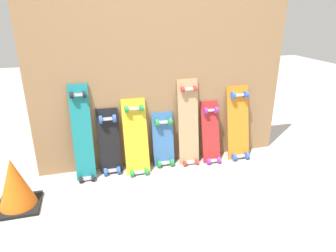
{
  "coord_description": "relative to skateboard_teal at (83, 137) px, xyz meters",
  "views": [
    {
      "loc": [
        -0.69,
        -2.56,
        1.43
      ],
      "look_at": [
        0.0,
        -0.07,
        0.41
      ],
      "focal_mm": 32.08,
      "sensor_mm": 36.0,
      "label": 1
    }
  ],
  "objects": [
    {
      "name": "skateboard_red",
      "position": [
        1.21,
        0.0,
        -0.12
      ],
      "size": [
        0.18,
        0.23,
        0.66
      ],
      "color": "#B22626",
      "rests_on": "ground"
    },
    {
      "name": "skateboard_natural",
      "position": [
        0.98,
        0.02,
        -0.01
      ],
      "size": [
        0.2,
        0.2,
        0.89
      ],
      "color": "tan",
      "rests_on": "ground"
    },
    {
      "name": "skateboard_blue",
      "position": [
        0.74,
        0.04,
        -0.16
      ],
      "size": [
        0.21,
        0.17,
        0.58
      ],
      "color": "#386BAD",
      "rests_on": "ground"
    },
    {
      "name": "skateboard_orange",
      "position": [
        1.51,
        0.01,
        -0.05
      ],
      "size": [
        0.23,
        0.23,
        0.78
      ],
      "color": "orange",
      "rests_on": "ground"
    },
    {
      "name": "plywood_wall_panel",
      "position": [
        0.77,
        0.13,
        0.43
      ],
      "size": [
        2.38,
        0.04,
        1.62
      ],
      "primitive_type": "cube",
      "color": "#99724C",
      "rests_on": "ground"
    },
    {
      "name": "skateboard_yellow",
      "position": [
        0.47,
        -0.01,
        -0.08
      ],
      "size": [
        0.22,
        0.26,
        0.74
      ],
      "color": "gold",
      "rests_on": "ground"
    },
    {
      "name": "traffic_cone",
      "position": [
        -0.51,
        -0.34,
        -0.18
      ],
      "size": [
        0.31,
        0.31,
        0.41
      ],
      "color": "black",
      "rests_on": "ground"
    },
    {
      "name": "skateboard_black",
      "position": [
        0.23,
        0.03,
        -0.11
      ],
      "size": [
        0.19,
        0.18,
        0.66
      ],
      "color": "black",
      "rests_on": "ground"
    },
    {
      "name": "ground_plane",
      "position": [
        0.77,
        0.06,
        -0.38
      ],
      "size": [
        12.0,
        12.0,
        0.0
      ],
      "primitive_type": "plane",
      "color": "#B2AAA0"
    },
    {
      "name": "skateboard_teal",
      "position": [
        0.0,
        0.0,
        0.0
      ],
      "size": [
        0.17,
        0.24,
        0.91
      ],
      "color": "#197A7F",
      "rests_on": "ground"
    }
  ]
}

